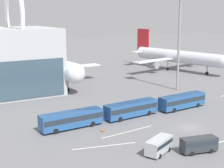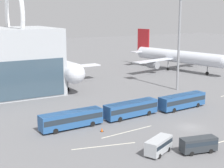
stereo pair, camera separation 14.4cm
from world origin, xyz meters
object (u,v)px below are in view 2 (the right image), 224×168
(shuttle_bus_0, at_px, (71,118))
(traffic_cone_0, at_px, (102,130))
(service_van_crossing, at_px, (199,144))
(floodlight_mast, at_px, (180,22))
(airliner_at_gate_near, at_px, (53,66))
(airliner_at_gate_far, at_px, (174,56))
(service_van_foreground, at_px, (159,145))
(shuttle_bus_1, at_px, (131,108))
(shuttle_bus_2, at_px, (182,100))

(shuttle_bus_0, xyz_separation_m, traffic_cone_0, (3.97, -4.46, -1.52))
(service_van_crossing, distance_m, floodlight_mast, 46.72)
(airliner_at_gate_near, distance_m, airliner_at_gate_far, 48.75)
(airliner_at_gate_far, bearing_deg, service_van_foreground, -52.80)
(service_van_foreground, relative_size, floodlight_mast, 0.22)
(shuttle_bus_1, distance_m, floodlight_mast, 33.28)
(airliner_at_gate_near, bearing_deg, floodlight_mast, 47.46)
(airliner_at_gate_near, height_order, airliner_at_gate_far, airliner_at_gate_far)
(shuttle_bus_1, bearing_deg, traffic_cone_0, -157.90)
(service_van_foreground, bearing_deg, shuttle_bus_2, 15.95)
(airliner_at_gate_near, bearing_deg, service_van_crossing, -0.16)
(airliner_at_gate_near, bearing_deg, traffic_cone_0, -10.65)
(floodlight_mast, height_order, traffic_cone_0, floodlight_mast)
(shuttle_bus_0, distance_m, floodlight_mast, 44.18)
(shuttle_bus_1, relative_size, service_van_foreground, 2.12)
(service_van_foreground, bearing_deg, service_van_crossing, -51.39)
(airliner_at_gate_near, height_order, service_van_crossing, airliner_at_gate_near)
(service_van_crossing, height_order, traffic_cone_0, service_van_crossing)
(shuttle_bus_2, relative_size, service_van_crossing, 2.05)
(airliner_at_gate_far, relative_size, traffic_cone_0, 60.63)
(airliner_at_gate_far, xyz_separation_m, shuttle_bus_0, (-59.67, -41.67, -3.24))
(service_van_foreground, relative_size, service_van_crossing, 0.97)
(service_van_foreground, bearing_deg, shuttle_bus_1, 44.68)
(shuttle_bus_0, xyz_separation_m, service_van_crossing, (12.23, -20.04, -0.47))
(shuttle_bus_0, distance_m, traffic_cone_0, 6.16)
(shuttle_bus_2, xyz_separation_m, floodlight_mast, (11.54, 15.03, 16.67))
(airliner_at_gate_far, bearing_deg, traffic_cone_0, -61.27)
(airliner_at_gate_near, bearing_deg, shuttle_bus_1, 2.03)
(shuttle_bus_0, xyz_separation_m, service_van_foreground, (6.74, -17.31, -0.47))
(airliner_at_gate_near, xyz_separation_m, floodlight_mast, (27.09, -23.72, 12.99))
(airliner_at_gate_near, distance_m, shuttle_bus_1, 38.57)
(traffic_cone_0, bearing_deg, airliner_at_gate_near, 80.68)
(shuttle_bus_1, bearing_deg, service_van_crossing, -97.70)
(shuttle_bus_0, distance_m, service_van_foreground, 18.58)
(airliner_at_gate_near, xyz_separation_m, service_van_foreground, (-4.29, -55.89, -4.15))
(service_van_foreground, bearing_deg, shuttle_bus_0, 86.40)
(floodlight_mast, bearing_deg, service_van_crossing, -126.55)
(shuttle_bus_1, bearing_deg, shuttle_bus_2, -6.54)
(service_van_crossing, xyz_separation_m, floodlight_mast, (25.88, 34.91, 17.14))
(airliner_at_gate_far, xyz_separation_m, floodlight_mast, (-21.56, -26.80, 13.43))
(shuttle_bus_2, bearing_deg, traffic_cone_0, -173.57)
(floodlight_mast, bearing_deg, airliner_at_gate_near, 138.80)
(service_van_crossing, bearing_deg, shuttle_bus_2, -113.22)
(shuttle_bus_0, height_order, service_van_foreground, shuttle_bus_0)
(airliner_at_gate_near, bearing_deg, service_van_foreground, -5.72)
(shuttle_bus_0, bearing_deg, floodlight_mast, 18.86)
(service_van_foreground, distance_m, service_van_crossing, 6.14)
(airliner_at_gate_near, bearing_deg, shuttle_bus_2, 20.52)
(service_van_foreground, relative_size, traffic_cone_0, 8.04)
(shuttle_bus_1, relative_size, service_van_crossing, 2.06)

